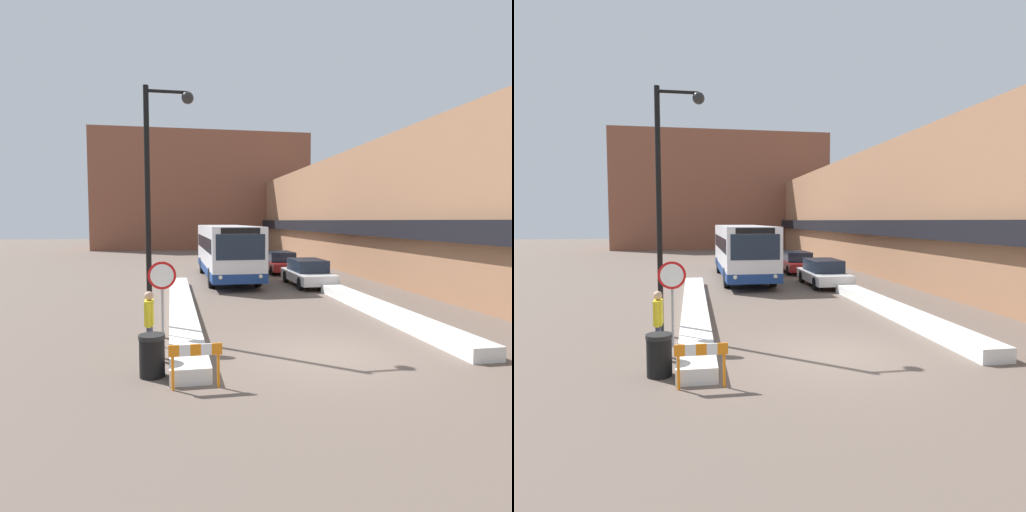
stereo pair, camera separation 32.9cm
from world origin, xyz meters
TOP-DOWN VIEW (x-y plane):
  - ground_plane at (0.00, 0.00)m, footprint 160.00×160.00m
  - building_row_right at (9.97, 24.00)m, footprint 5.50×60.00m
  - building_backdrop_far at (0.00, 47.13)m, footprint 26.00×8.00m
  - snow_bank_left at (-3.60, 6.15)m, footprint 0.90×15.54m
  - snow_bank_right at (3.60, 4.24)m, footprint 0.90×11.34m
  - city_bus at (-0.73, 15.69)m, footprint 2.72×11.09m
  - parked_car_front at (3.20, 12.20)m, footprint 1.88×4.65m
  - parked_car_middle at (3.20, 18.52)m, footprint 1.91×4.45m
  - stop_sign at (-4.22, 1.49)m, footprint 0.76×0.08m
  - street_lamp at (-4.37, 2.88)m, footprint 1.46×0.36m
  - pedestrian at (-4.54, 0.61)m, footprint 0.23×0.55m
  - trash_bin at (-4.42, -0.84)m, footprint 0.59×0.59m
  - construction_barricade at (-3.51, -1.77)m, footprint 1.10×0.06m

SIDE VIEW (x-z plane):
  - ground_plane at x=0.00m, z-range 0.00..0.00m
  - snow_bank_left at x=-3.60m, z-range 0.00..0.36m
  - snow_bank_right at x=3.60m, z-range 0.00..0.39m
  - trash_bin at x=-4.42m, z-range 0.00..0.95m
  - construction_barricade at x=-3.51m, z-range 0.20..1.14m
  - parked_car_middle at x=3.20m, z-range 0.00..1.40m
  - parked_car_front at x=3.20m, z-range 0.01..1.42m
  - pedestrian at x=-4.54m, z-range 0.17..1.87m
  - stop_sign at x=-4.22m, z-range 0.54..2.90m
  - city_bus at x=-0.73m, z-range 0.14..3.31m
  - building_row_right at x=9.97m, z-range -0.01..8.05m
  - street_lamp at x=-4.37m, z-range 0.80..8.18m
  - building_backdrop_far at x=0.00m, z-range 0.00..14.12m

